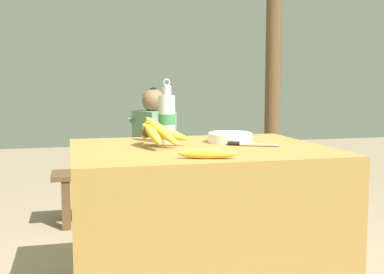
% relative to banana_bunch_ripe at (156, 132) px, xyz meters
% --- Properties ---
extents(market_counter, '(1.16, 0.94, 0.74)m').
position_rel_banana_bunch_ripe_xyz_m(market_counter, '(0.19, -0.04, -0.44)').
color(market_counter, olive).
rests_on(market_counter, ground_plane).
extents(banana_bunch_ripe, '(0.23, 0.36, 0.15)m').
position_rel_banana_bunch_ripe_xyz_m(banana_bunch_ripe, '(0.00, 0.00, 0.00)').
color(banana_bunch_ripe, '#4C381E').
rests_on(banana_bunch_ripe, market_counter).
extents(serving_bowl, '(0.22, 0.22, 0.05)m').
position_rel_banana_bunch_ripe_xyz_m(serving_bowl, '(0.39, 0.09, -0.04)').
color(serving_bowl, white).
rests_on(serving_bowl, market_counter).
extents(water_bottle, '(0.08, 0.08, 0.31)m').
position_rel_banana_bunch_ripe_xyz_m(water_bottle, '(0.08, 0.15, 0.05)').
color(water_bottle, silver).
rests_on(water_bottle, market_counter).
extents(loose_banana_front, '(0.23, 0.10, 0.04)m').
position_rel_banana_bunch_ripe_xyz_m(loose_banana_front, '(0.13, -0.40, -0.05)').
color(loose_banana_front, gold).
rests_on(loose_banana_front, market_counter).
extents(knife, '(0.23, 0.13, 0.02)m').
position_rel_banana_bunch_ripe_xyz_m(knife, '(0.41, -0.07, -0.06)').
color(knife, '#BCBCC1').
rests_on(knife, market_counter).
extents(wooden_bench, '(1.39, 0.32, 0.39)m').
position_rel_banana_bunch_ripe_xyz_m(wooden_bench, '(0.17, 1.40, -0.49)').
color(wooden_bench, brown).
rests_on(wooden_bench, ground_plane).
extents(seated_vendor, '(0.46, 0.43, 1.00)m').
position_rel_banana_bunch_ripe_xyz_m(seated_vendor, '(0.18, 1.35, -0.24)').
color(seated_vendor, '#473828').
rests_on(seated_vendor, ground_plane).
extents(banana_bunch_green, '(0.19, 0.29, 0.15)m').
position_rel_banana_bunch_ripe_xyz_m(banana_bunch_green, '(-0.17, 1.40, -0.36)').
color(banana_bunch_green, '#4C381E').
rests_on(banana_bunch_green, wooden_bench).
extents(support_post_far, '(0.14, 0.14, 2.59)m').
position_rel_banana_bunch_ripe_xyz_m(support_post_far, '(1.39, 1.84, 0.49)').
color(support_post_far, brown).
rests_on(support_post_far, ground_plane).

